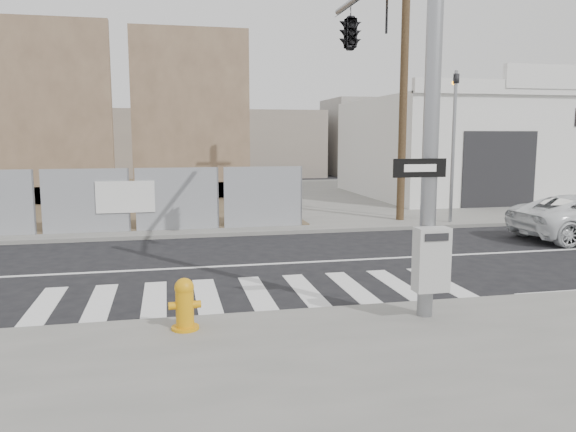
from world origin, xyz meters
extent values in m
plane|color=black|center=(0.00, 0.00, 0.00)|extent=(100.00, 100.00, 0.00)
cube|color=slate|center=(0.00, 14.00, 0.06)|extent=(50.00, 20.00, 0.12)
cylinder|color=gray|center=(2.50, -4.80, 3.62)|extent=(0.26, 0.26, 7.00)
cube|color=#B2B2AF|center=(2.45, -5.08, 1.15)|extent=(0.55, 0.30, 1.05)
cube|color=black|center=(2.25, -4.96, 2.62)|extent=(0.90, 0.03, 0.30)
cube|color=silver|center=(2.25, -4.98, 2.62)|extent=(0.55, 0.01, 0.12)
imported|color=black|center=(2.50, -2.80, 5.57)|extent=(0.16, 0.20, 1.00)
imported|color=black|center=(2.50, -0.60, 5.57)|extent=(0.53, 2.48, 1.00)
cylinder|color=gray|center=(8.00, 4.60, 2.72)|extent=(0.12, 0.12, 5.20)
imported|color=black|center=(8.00, 4.60, 5.22)|extent=(0.16, 0.20, 1.00)
cube|color=brown|center=(-7.00, 13.00, 4.12)|extent=(6.00, 0.50, 8.00)
cube|color=brown|center=(-7.00, 13.40, 0.52)|extent=(6.00, 1.30, 0.80)
cube|color=brown|center=(-0.50, 14.00, 4.12)|extent=(5.50, 0.50, 8.00)
cube|color=brown|center=(-0.50, 14.40, 0.52)|extent=(5.50, 1.30, 0.80)
cube|color=silver|center=(14.00, 13.00, 2.52)|extent=(12.00, 10.00, 4.80)
cube|color=silver|center=(14.00, 8.00, 5.12)|extent=(12.00, 0.30, 0.60)
cube|color=silver|center=(14.00, 7.95, 5.57)|extent=(4.00, 0.30, 1.00)
cube|color=black|center=(12.00, 7.98, 1.72)|extent=(3.40, 0.06, 3.20)
cylinder|color=#4E3C24|center=(6.50, 5.50, 5.12)|extent=(0.28, 0.28, 10.00)
cylinder|color=orange|center=(-1.48, -4.65, 0.14)|extent=(0.48, 0.48, 0.04)
cylinder|color=orange|center=(-1.48, -4.65, 0.44)|extent=(0.31, 0.31, 0.65)
sphere|color=orange|center=(-1.48, -4.65, 0.79)|extent=(0.30, 0.30, 0.30)
cylinder|color=orange|center=(-1.66, -4.65, 0.51)|extent=(0.16, 0.13, 0.12)
cylinder|color=orange|center=(-1.31, -4.65, 0.51)|extent=(0.16, 0.13, 0.12)
cube|color=#E85C0C|center=(-4.91, 5.26, 0.14)|extent=(0.43, 0.43, 0.03)
cone|color=#E85C0C|center=(-4.91, 5.26, 0.48)|extent=(0.39, 0.39, 0.72)
cylinder|color=silver|center=(-4.91, 5.26, 0.58)|extent=(0.28, 0.28, 0.08)
cube|color=#FF3C0D|center=(-3.71, 5.33, 0.14)|extent=(0.42, 0.42, 0.03)
cone|color=#FF3C0D|center=(-3.71, 5.33, 0.49)|extent=(0.37, 0.37, 0.74)
cylinder|color=silver|center=(-3.71, 5.33, 0.60)|extent=(0.29, 0.29, 0.08)
camera|label=1|loc=(-1.69, -13.27, 3.13)|focal=35.00mm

